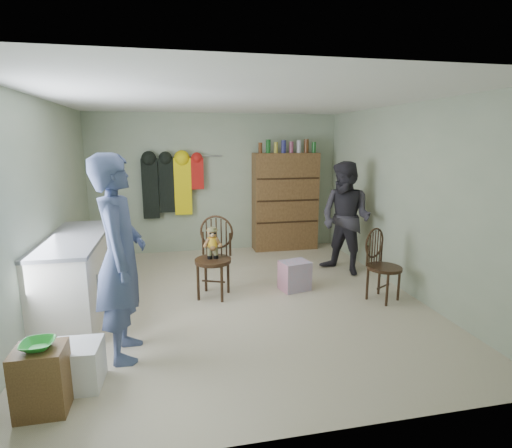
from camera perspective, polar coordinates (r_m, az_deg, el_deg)
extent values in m
plane|color=beige|center=(5.28, -2.25, -10.70)|extent=(5.00, 5.00, 0.00)
plane|color=#A6B396|center=(7.39, -5.61, 5.80)|extent=(4.50, 0.00, 4.50)
plane|color=#A6B396|center=(5.08, -28.27, 1.66)|extent=(0.00, 5.00, 5.00)
plane|color=#A6B396|center=(5.75, 20.37, 3.37)|extent=(0.00, 5.00, 5.00)
plane|color=white|center=(4.90, -2.49, 17.41)|extent=(5.00, 5.00, 0.00)
cube|color=silver|center=(5.19, -24.20, -6.90)|extent=(0.60, 1.80, 0.90)
cube|color=slate|center=(5.07, -24.65, -1.85)|extent=(0.64, 1.86, 0.04)
cylinder|color=#99999E|center=(4.68, -21.69, -7.52)|extent=(0.02, 0.02, 0.14)
cylinder|color=#99999E|center=(5.53, -20.18, -4.47)|extent=(0.02, 0.02, 0.14)
cube|color=brown|center=(3.61, -28.27, -19.04)|extent=(0.36, 0.31, 0.52)
imported|color=green|center=(3.47, -28.75, -14.91)|extent=(0.24, 0.24, 0.06)
cube|color=white|center=(3.84, -24.16, -17.96)|extent=(0.41, 0.39, 0.37)
cylinder|color=#3D2615|center=(5.23, -6.16, -5.23)|extent=(0.61, 0.61, 0.05)
cylinder|color=#3D2615|center=(5.22, -8.26, -8.33)|extent=(0.04, 0.04, 0.47)
cylinder|color=#3D2615|center=(5.13, -4.90, -8.60)|extent=(0.04, 0.04, 0.47)
cylinder|color=#3D2615|center=(5.51, -7.19, -7.20)|extent=(0.04, 0.04, 0.47)
cylinder|color=#3D2615|center=(5.43, -4.00, -7.43)|extent=(0.04, 0.04, 0.47)
torus|color=#3D2615|center=(5.32, -5.67, -1.17)|extent=(0.43, 0.20, 0.46)
cylinder|color=#3D2615|center=(5.40, -7.59, -2.73)|extent=(0.03, 0.03, 0.31)
cylinder|color=#3D2615|center=(5.30, -3.71, -2.94)|extent=(0.03, 0.03, 0.31)
cylinder|color=gold|center=(5.19, -6.25, -2.59)|extent=(0.13, 0.13, 0.12)
cylinder|color=#475128|center=(5.22, -6.22, -3.91)|extent=(0.08, 0.08, 0.19)
sphere|color=#9E7042|center=(5.16, -6.28, -1.31)|extent=(0.12, 0.12, 0.12)
cylinder|color=#475128|center=(5.15, -6.29, -0.70)|extent=(0.10, 0.10, 0.04)
cube|color=black|center=(5.10, -6.22, -1.35)|extent=(0.08, 0.01, 0.02)
cylinder|color=#3D2615|center=(5.37, 17.88, -5.99)|extent=(0.56, 0.56, 0.04)
cylinder|color=#3D2615|center=(5.26, 18.23, -8.98)|extent=(0.03, 0.03, 0.41)
cylinder|color=#3D2615|center=(5.49, 19.72, -8.22)|extent=(0.03, 0.03, 0.41)
cylinder|color=#3D2615|center=(5.40, 15.62, -8.28)|extent=(0.03, 0.03, 0.41)
cylinder|color=#3D2615|center=(5.62, 17.18, -7.57)|extent=(0.03, 0.03, 0.41)
torus|color=#3D2615|center=(5.37, 16.58, -2.62)|extent=(0.36, 0.22, 0.40)
cylinder|color=#3D2615|center=(5.27, 15.61, -4.40)|extent=(0.03, 0.03, 0.27)
cylinder|color=#3D2615|center=(5.54, 17.49, -3.72)|extent=(0.03, 0.03, 0.27)
cube|color=pink|center=(5.56, 5.54, -7.34)|extent=(0.44, 0.38, 0.40)
imported|color=#424F7A|center=(3.89, -18.81, -4.66)|extent=(0.46, 0.70, 1.92)
imported|color=#2D2B33|center=(6.22, 12.68, 0.79)|extent=(1.01, 1.06, 1.72)
cube|color=brown|center=(7.49, 4.18, 3.20)|extent=(1.20, 0.38, 1.80)
cube|color=#3D2615|center=(7.37, 4.55, 0.28)|extent=(1.16, 0.02, 0.03)
cube|color=#3D2615|center=(7.30, 4.60, 3.36)|extent=(1.16, 0.02, 0.03)
cube|color=#3D2615|center=(7.25, 4.65, 6.49)|extent=(1.16, 0.02, 0.03)
cylinder|color=#592D14|center=(7.18, 0.62, 10.83)|extent=(0.07, 0.07, 0.19)
cylinder|color=#19591E|center=(7.21, 1.75, 11.02)|extent=(0.08, 0.08, 0.24)
cylinder|color=#A59933|center=(7.25, 2.86, 10.85)|extent=(0.07, 0.07, 0.19)
cylinder|color=navy|center=(7.29, 3.97, 10.97)|extent=(0.09, 0.09, 0.23)
cylinder|color=#8C3F59|center=(7.33, 5.07, 10.86)|extent=(0.08, 0.08, 0.20)
cylinder|color=#B2B2B7|center=(7.37, 6.15, 10.93)|extent=(0.08, 0.08, 0.23)
cylinder|color=#592D14|center=(7.41, 7.22, 10.98)|extent=(0.08, 0.08, 0.24)
cylinder|color=#19591E|center=(7.46, 8.27, 10.77)|extent=(0.07, 0.07, 0.19)
cylinder|color=#99999E|center=(7.27, -8.82, 9.56)|extent=(1.00, 0.02, 0.02)
cube|color=black|center=(7.25, -14.84, 4.90)|extent=(0.28, 0.10, 1.05)
cube|color=black|center=(7.23, -12.64, 5.39)|extent=(0.26, 0.10, 0.95)
cube|color=yellow|center=(7.24, -10.41, 5.29)|extent=(0.30, 0.10, 1.00)
cube|color=red|center=(7.23, -8.40, 7.14)|extent=(0.22, 0.10, 0.55)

